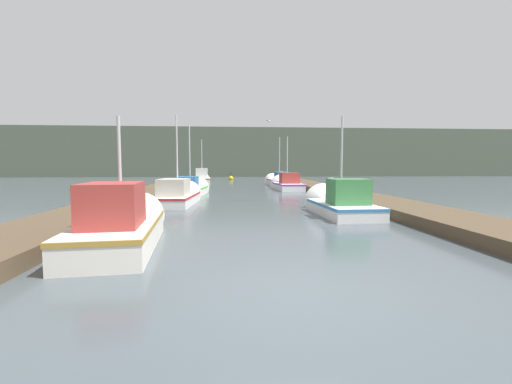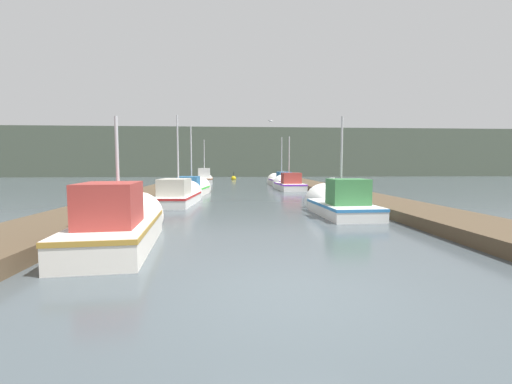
{
  "view_description": "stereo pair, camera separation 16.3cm",
  "coord_description": "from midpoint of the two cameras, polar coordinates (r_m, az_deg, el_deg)",
  "views": [
    {
      "loc": [
        -1.02,
        -4.99,
        1.95
      ],
      "look_at": [
        0.11,
        9.11,
        0.81
      ],
      "focal_mm": 24.0,
      "sensor_mm": 36.0,
      "label": 1
    },
    {
      "loc": [
        -0.86,
        -5.01,
        1.95
      ],
      "look_at": [
        0.11,
        9.11,
        0.81
      ],
      "focal_mm": 24.0,
      "sensor_mm": 36.0,
      "label": 2
    }
  ],
  "objects": [
    {
      "name": "fishing_boat_2",
      "position": [
        17.69,
        -12.37,
        -0.5
      ],
      "size": [
        1.99,
        5.11,
        4.91
      ],
      "rotation": [
        0.0,
        0.0,
        -0.07
      ],
      "color": "silver",
      "rests_on": "ground_plane"
    },
    {
      "name": "distant_shore_ridge",
      "position": [
        62.01,
        -3.09,
        6.41
      ],
      "size": [
        120.0,
        16.0,
        7.81
      ],
      "color": "#4C5647",
      "rests_on": "ground_plane"
    },
    {
      "name": "fishing_boat_6",
      "position": [
        35.96,
        -8.45,
        2.24
      ],
      "size": [
        1.87,
        4.72,
        4.96
      ],
      "rotation": [
        0.0,
        0.0,
        0.06
      ],
      "color": "silver",
      "rests_on": "ground_plane"
    },
    {
      "name": "fishing_boat_5",
      "position": [
        32.04,
        4.23,
        1.82
      ],
      "size": [
        2.02,
        6.43,
        4.92
      ],
      "rotation": [
        0.0,
        0.0,
        0.07
      ],
      "color": "silver",
      "rests_on": "ground_plane"
    },
    {
      "name": "dock_left",
      "position": [
        21.66,
        -17.3,
        -0.28
      ],
      "size": [
        2.45,
        40.0,
        0.37
      ],
      "color": "#4C3D2B",
      "rests_on": "ground_plane"
    },
    {
      "name": "fishing_boat_1",
      "position": [
        13.97,
        13.86,
        -1.9
      ],
      "size": [
        1.98,
        4.49,
        4.4
      ],
      "rotation": [
        0.0,
        0.0,
        0.04
      ],
      "color": "silver",
      "rests_on": "ground_plane"
    },
    {
      "name": "fishing_boat_4",
      "position": [
        27.0,
        5.48,
        1.27
      ],
      "size": [
        2.01,
        4.85,
        4.66
      ],
      "rotation": [
        0.0,
        0.0,
        0.06
      ],
      "color": "silver",
      "rests_on": "ground_plane"
    },
    {
      "name": "mooring_piling_0",
      "position": [
        19.97,
        12.76,
        0.63
      ],
      "size": [
        0.31,
        0.31,
        1.19
      ],
      "color": "#473523",
      "rests_on": "ground_plane"
    },
    {
      "name": "seagull_lead",
      "position": [
        26.26,
        2.69,
        11.71
      ],
      "size": [
        0.53,
        0.39,
        0.12
      ],
      "rotation": [
        0.0,
        0.0,
        0.56
      ],
      "color": "white"
    },
    {
      "name": "fishing_boat_0",
      "position": [
        9.15,
        -21.02,
        -4.92
      ],
      "size": [
        2.07,
        5.16,
        3.55
      ],
      "rotation": [
        0.0,
        0.0,
        0.1
      ],
      "color": "silver",
      "rests_on": "ground_plane"
    },
    {
      "name": "mooring_piling_2",
      "position": [
        37.11,
        4.65,
        2.55
      ],
      "size": [
        0.33,
        0.33,
        1.24
      ],
      "color": "#473523",
      "rests_on": "ground_plane"
    },
    {
      "name": "ground_plane",
      "position": [
        5.45,
        6.54,
        -16.41
      ],
      "size": [
        200.0,
        200.0,
        0.0
      ],
      "color": "#424C51"
    },
    {
      "name": "mooring_piling_1",
      "position": [
        25.14,
        -12.46,
        1.22
      ],
      "size": [
        0.31,
        0.31,
        1.01
      ],
      "color": "#473523",
      "rests_on": "ground_plane"
    },
    {
      "name": "fishing_boat_3",
      "position": [
        22.77,
        -10.27,
        0.53
      ],
      "size": [
        2.2,
        4.85,
        5.01
      ],
      "rotation": [
        0.0,
        0.0,
        -0.1
      ],
      "color": "silver",
      "rests_on": "ground_plane"
    },
    {
      "name": "dock_right",
      "position": [
        22.17,
        14.18,
        -0.1
      ],
      "size": [
        2.45,
        40.0,
        0.37
      ],
      "color": "#4C3D2B",
      "rests_on": "ground_plane"
    },
    {
      "name": "channel_buoy",
      "position": [
        43.8,
        -3.65,
        2.28
      ],
      "size": [
        0.64,
        0.64,
        1.14
      ],
      "color": "gold",
      "rests_on": "ground_plane"
    }
  ]
}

